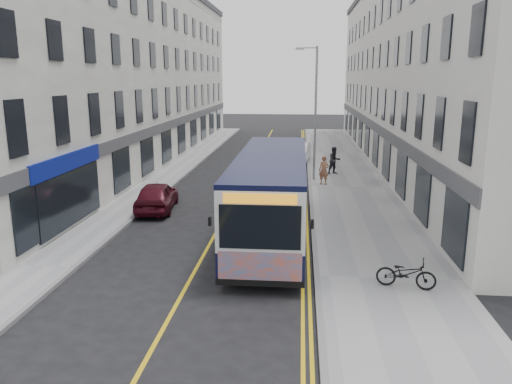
% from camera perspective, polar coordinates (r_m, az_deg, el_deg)
% --- Properties ---
extents(ground, '(140.00, 140.00, 0.00)m').
position_cam_1_polar(ground, '(17.64, -6.38, -7.85)').
color(ground, black).
rests_on(ground, ground).
extents(pavement_east, '(4.50, 64.00, 0.12)m').
position_cam_1_polar(pavement_east, '(28.95, 10.66, 0.45)').
color(pavement_east, gray).
rests_on(pavement_east, ground).
extents(pavement_west, '(2.00, 64.00, 0.12)m').
position_cam_1_polar(pavement_west, '(30.01, -11.25, 0.86)').
color(pavement_west, gray).
rests_on(pavement_west, ground).
extents(kerb_east, '(0.18, 64.00, 0.13)m').
position_cam_1_polar(kerb_east, '(28.81, 6.20, 0.55)').
color(kerb_east, slate).
rests_on(kerb_east, ground).
extents(kerb_west, '(0.18, 64.00, 0.13)m').
position_cam_1_polar(kerb_west, '(29.74, -9.40, 0.84)').
color(kerb_west, slate).
rests_on(kerb_west, ground).
extents(road_centre_line, '(0.12, 64.00, 0.01)m').
position_cam_1_polar(road_centre_line, '(29.02, -1.72, 0.58)').
color(road_centre_line, gold).
rests_on(road_centre_line, ground).
extents(road_dbl_yellow_inner, '(0.10, 64.00, 0.01)m').
position_cam_1_polar(road_dbl_yellow_inner, '(28.82, 5.30, 0.45)').
color(road_dbl_yellow_inner, gold).
rests_on(road_dbl_yellow_inner, ground).
extents(road_dbl_yellow_outer, '(0.10, 64.00, 0.01)m').
position_cam_1_polar(road_dbl_yellow_outer, '(28.82, 5.70, 0.44)').
color(road_dbl_yellow_outer, gold).
rests_on(road_dbl_yellow_outer, ground).
extents(terrace_east, '(6.00, 46.00, 13.00)m').
position_cam_1_polar(terrace_east, '(38.01, 17.89, 12.80)').
color(terrace_east, silver).
rests_on(terrace_east, ground).
extents(terrace_west, '(6.00, 46.00, 13.00)m').
position_cam_1_polar(terrace_west, '(39.15, -13.70, 13.04)').
color(terrace_west, white).
rests_on(terrace_west, ground).
extents(streetlamp, '(1.32, 0.18, 8.00)m').
position_cam_1_polar(streetlamp, '(30.20, 6.67, 9.39)').
color(streetlamp, '#9A9DA2').
rests_on(streetlamp, ground).
extents(city_bus, '(2.67, 11.43, 3.32)m').
position_cam_1_polar(city_bus, '(19.68, 1.80, -0.02)').
color(city_bus, black).
rests_on(city_bus, ground).
extents(bicycle, '(1.82, 0.97, 0.91)m').
position_cam_1_polar(bicycle, '(15.63, 16.78, -8.89)').
color(bicycle, black).
rests_on(bicycle, pavement_east).
extents(pedestrian_near, '(0.71, 0.60, 1.66)m').
position_cam_1_polar(pedestrian_near, '(29.28, 7.76, 2.48)').
color(pedestrian_near, '#935D42').
rests_on(pedestrian_near, pavement_east).
extents(pedestrian_far, '(1.05, 0.96, 1.74)m').
position_cam_1_polar(pedestrian_far, '(32.60, 8.95, 3.58)').
color(pedestrian_far, black).
rests_on(pedestrian_far, pavement_east).
extents(car_white, '(2.14, 4.71, 1.50)m').
position_cam_1_polar(car_white, '(37.24, 4.77, 4.49)').
color(car_white, silver).
rests_on(car_white, ground).
extents(car_maroon, '(2.07, 4.27, 1.40)m').
position_cam_1_polar(car_maroon, '(24.28, -11.28, -0.45)').
color(car_maroon, '#450B17').
rests_on(car_maroon, ground).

